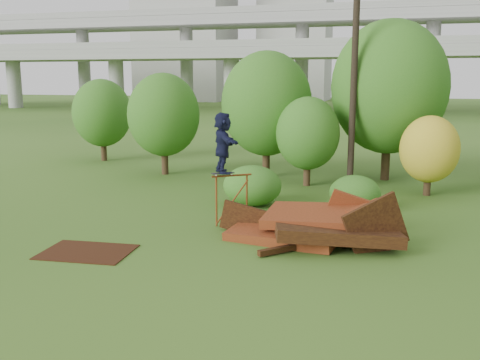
% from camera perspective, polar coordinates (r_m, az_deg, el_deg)
% --- Properties ---
extents(ground, '(240.00, 240.00, 0.00)m').
position_cam_1_polar(ground, '(14.87, 0.94, -7.63)').
color(ground, '#2D5116').
rests_on(ground, ground).
extents(scrap_pile, '(5.71, 3.27, 2.04)m').
position_cam_1_polar(scrap_pile, '(15.76, 8.03, -5.06)').
color(scrap_pile, '#4D240D').
rests_on(scrap_pile, ground).
extents(grind_rail, '(1.13, 0.82, 1.66)m').
position_cam_1_polar(grind_rail, '(17.23, -0.89, -1.34)').
color(grind_rail, brown).
rests_on(grind_rail, ground).
extents(skateboard, '(0.71, 0.58, 0.08)m').
position_cam_1_polar(skateboard, '(17.01, -1.83, 0.73)').
color(skateboard, black).
rests_on(skateboard, grind_rail).
extents(skater, '(1.41, 1.82, 1.92)m').
position_cam_1_polar(skater, '(16.87, -1.85, 3.99)').
color(skater, '#131633').
rests_on(skater, skateboard).
extents(flat_plate, '(2.53, 1.89, 0.03)m').
position_cam_1_polar(flat_plate, '(15.37, -16.01, -7.38)').
color(flat_plate, black).
rests_on(flat_plate, ground).
extents(tree_0, '(3.52, 3.52, 4.97)m').
position_cam_1_polar(tree_0, '(26.50, -8.15, 6.89)').
color(tree_0, black).
rests_on(tree_0, ground).
extents(tree_1, '(4.30, 4.30, 5.98)m').
position_cam_1_polar(tree_1, '(25.55, 2.86, 8.12)').
color(tree_1, black).
rests_on(tree_1, ground).
extents(tree_2, '(2.79, 2.79, 3.93)m').
position_cam_1_polar(tree_2, '(23.62, 7.24, 4.94)').
color(tree_2, black).
rests_on(tree_2, ground).
extents(tree_3, '(5.29, 5.29, 7.34)m').
position_cam_1_polar(tree_3, '(25.63, 15.64, 9.51)').
color(tree_3, black).
rests_on(tree_3, ground).
extents(tree_4, '(2.35, 2.35, 3.25)m').
position_cam_1_polar(tree_4, '(22.79, 19.56, 3.10)').
color(tree_4, black).
rests_on(tree_4, ground).
extents(tree_6, '(3.34, 3.34, 4.67)m').
position_cam_1_polar(tree_6, '(31.68, -14.50, 6.93)').
color(tree_6, black).
rests_on(tree_6, ground).
extents(shrub_left, '(2.19, 2.02, 1.52)m').
position_cam_1_polar(shrub_left, '(19.91, 1.32, -0.61)').
color(shrub_left, '#235617').
rests_on(shrub_left, ground).
extents(shrub_right, '(1.83, 1.68, 1.30)m').
position_cam_1_polar(shrub_right, '(19.57, 12.16, -1.38)').
color(shrub_right, '#235617').
rests_on(shrub_right, ground).
extents(utility_pole, '(1.40, 0.28, 10.60)m').
position_cam_1_polar(utility_pole, '(23.37, 12.12, 12.23)').
color(utility_pole, black).
rests_on(utility_pole, ground).
extents(freeway_overpass, '(160.00, 15.00, 13.70)m').
position_cam_1_polar(freeway_overpass, '(76.86, 13.16, 14.75)').
color(freeway_overpass, gray).
rests_on(freeway_overpass, ground).
extents(building_left, '(18.00, 16.00, 35.00)m').
position_cam_1_polar(building_left, '(117.02, -5.75, 17.06)').
color(building_left, '#9E9E99').
rests_on(building_left, ground).
extents(building_right, '(14.00, 14.00, 28.00)m').
position_cam_1_polar(building_right, '(117.66, 5.99, 15.31)').
color(building_right, '#9E9E99').
rests_on(building_right, ground).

